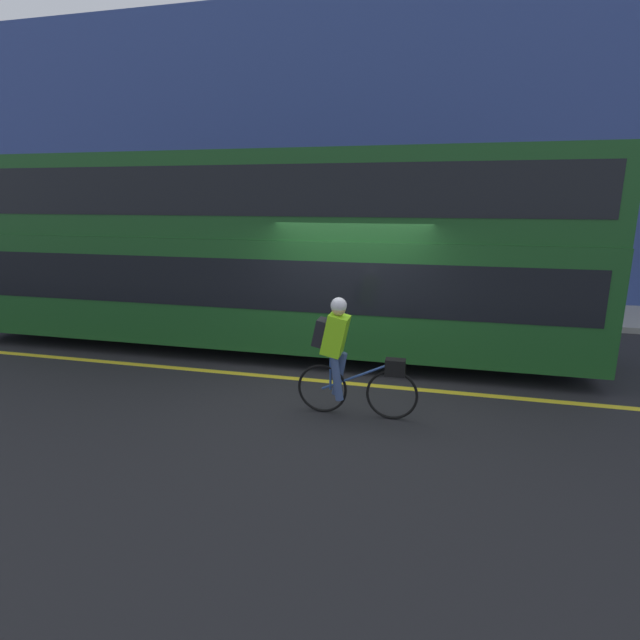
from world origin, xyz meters
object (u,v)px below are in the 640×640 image
object	(u,v)px
cyclist_on_bike	(344,353)
bus	(262,245)
trash_bin	(168,278)
street_sign_post	(192,242)

from	to	relation	value
cyclist_on_bike	bus	bearing A→B (deg)	128.27
trash_bin	cyclist_on_bike	bearing A→B (deg)	-45.53
bus	street_sign_post	size ratio (longest dim) A/B	4.31
bus	cyclist_on_bike	bearing A→B (deg)	-51.73
trash_bin	street_sign_post	bearing A→B (deg)	-0.39
street_sign_post	cyclist_on_bike	bearing A→B (deg)	-49.42
cyclist_on_bike	street_sign_post	bearing A→B (deg)	130.58
bus	trash_bin	bearing A→B (deg)	138.05
street_sign_post	trash_bin	bearing A→B (deg)	179.61
bus	cyclist_on_bike	size ratio (longest dim) A/B	7.17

